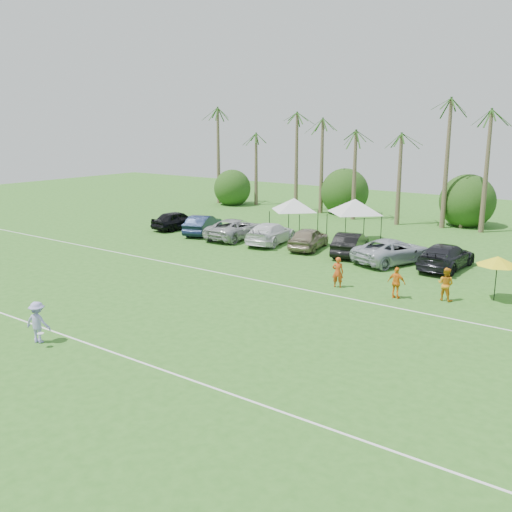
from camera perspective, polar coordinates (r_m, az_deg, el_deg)
The scene contains 28 objects.
ground at distance 25.24m, azimuth -22.57°, elevation -8.58°, with size 120.00×120.00×0.00m, color #316B20.
field_lines at distance 29.81m, azimuth -9.38°, elevation -4.40°, with size 80.00×12.10×0.01m.
palm_tree_0 at distance 65.42m, azimuth -4.31°, elevation 11.91°, with size 2.40×2.40×8.90m.
palm_tree_1 at distance 62.27m, azimuth -0.74°, elevation 12.68°, with size 2.40×2.40×9.90m.
palm_tree_2 at distance 59.39m, azimuth 3.22°, elevation 13.47°, with size 2.40×2.40×10.90m.
palm_tree_3 at distance 57.31m, azimuth 6.69°, elevation 14.26°, with size 2.40×2.40×11.90m.
palm_tree_4 at distance 55.44m, azimuth 10.28°, elevation 11.51°, with size 2.40×2.40×8.90m.
palm_tree_5 at distance 53.78m, azimuth 14.23°, elevation 12.21°, with size 2.40×2.40×9.90m.
palm_tree_6 at distance 52.38m, azimuth 18.43°, elevation 12.87°, with size 2.40×2.40×10.90m.
palm_tree_7 at distance 51.27m, azimuth 22.85°, elevation 13.48°, with size 2.40×2.40×11.90m.
bush_tree_0 at distance 64.67m, azimuth -1.61°, elevation 6.88°, with size 4.00×4.00×4.00m.
bush_tree_1 at distance 57.66m, azimuth 8.70°, elevation 5.96°, with size 4.00×4.00×4.00m.
bush_tree_2 at distance 53.22m, azimuth 20.23°, elevation 4.70°, with size 4.00×4.00×4.00m.
sideline_player_a at distance 31.84m, azimuth 8.18°, elevation -1.61°, with size 0.63×0.41×1.72m, color #CE4616.
sideline_player_b at distance 30.77m, azimuth 18.44°, elevation -2.68°, with size 0.84×0.66×1.74m, color orange.
sideline_player_c at distance 30.45m, azimuth 13.87°, elevation -2.62°, with size 0.97×0.41×1.66m, color orange.
canopy_tent_left at distance 45.91m, azimuth 3.83°, elevation 5.79°, with size 4.36×4.36×3.53m.
canopy_tent_right at distance 44.06m, azimuth 9.90°, elevation 5.63°, with size 4.71×4.71×3.82m.
market_umbrella at distance 31.37m, azimuth 23.01°, elevation -0.45°, with size 2.10×2.10×2.34m.
frisbee_player at distance 25.38m, azimuth -20.98°, elevation -6.20°, with size 1.36×0.97×1.76m.
parked_car_0 at distance 49.30m, azimuth -7.93°, elevation 3.58°, with size 1.87×4.65×1.58m, color black.
parked_car_1 at distance 46.81m, azimuth -5.34°, elevation 3.14°, with size 1.68×4.81×1.58m, color #101B33.
parked_car_2 at distance 44.82m, azimuth -2.07°, elevation 2.74°, with size 2.63×5.70×1.58m, color #A4A4A6.
parked_car_3 at distance 43.00m, azimuth 1.49°, elevation 2.30°, with size 2.22×5.46×1.58m, color white.
parked_car_4 at distance 41.29m, azimuth 5.29°, elevation 1.79°, with size 1.87×4.65×1.58m, color gray.
parked_car_5 at distance 39.79m, azimuth 9.41°, elevation 1.23°, with size 1.68×4.81×1.58m, color black.
parked_car_6 at distance 38.06m, azimuth 13.52°, elevation 0.49°, with size 2.63×5.70×1.58m, color #AEB4BD.
parked_car_7 at distance 37.44m, azimuth 18.47°, elevation -0.04°, with size 2.22×5.46×1.58m, color black.
Camera 1 is at (20.49, -11.71, 8.94)m, focal length 40.00 mm.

